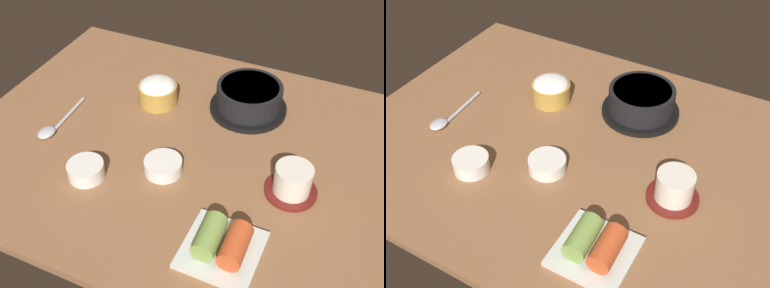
# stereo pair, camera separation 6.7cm
# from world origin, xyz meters

# --- Properties ---
(dining_table) EXTENTS (1.00, 0.76, 0.02)m
(dining_table) POSITION_xyz_m (0.00, 0.00, 0.01)
(dining_table) COLOR brown
(dining_table) RESTS_ON ground
(stone_pot) EXTENTS (0.18, 0.18, 0.07)m
(stone_pot) POSITION_xyz_m (0.08, 0.18, 0.05)
(stone_pot) COLOR black
(stone_pot) RESTS_ON dining_table
(rice_bowl) EXTENTS (0.09, 0.09, 0.07)m
(rice_bowl) POSITION_xyz_m (-0.13, 0.12, 0.05)
(rice_bowl) COLOR #B78C38
(rice_bowl) RESTS_ON dining_table
(tea_cup_with_saucer) EXTENTS (0.10, 0.10, 0.07)m
(tea_cup_with_saucer) POSITION_xyz_m (0.24, -0.04, 0.05)
(tea_cup_with_saucer) COLOR maroon
(tea_cup_with_saucer) RESTS_ON dining_table
(banchan_cup_center) EXTENTS (0.08, 0.08, 0.03)m
(banchan_cup_center) POSITION_xyz_m (-0.01, -0.09, 0.04)
(banchan_cup_center) COLOR white
(banchan_cup_center) RESTS_ON dining_table
(kimchi_plate) EXTENTS (0.14, 0.14, 0.05)m
(kimchi_plate) POSITION_xyz_m (0.17, -0.23, 0.04)
(kimchi_plate) COLOR silver
(kimchi_plate) RESTS_ON dining_table
(side_bowl_near) EXTENTS (0.08, 0.08, 0.03)m
(side_bowl_near) POSITION_xyz_m (-0.15, -0.17, 0.04)
(side_bowl_near) COLOR white
(side_bowl_near) RESTS_ON dining_table
(spoon) EXTENTS (0.04, 0.17, 0.01)m
(spoon) POSITION_xyz_m (-0.31, -0.07, 0.03)
(spoon) COLOR #B7B7BC
(spoon) RESTS_ON dining_table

